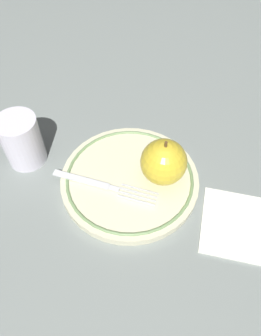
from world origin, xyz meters
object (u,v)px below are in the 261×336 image
apple_red_whole (164,162)px  fork (101,185)px  drinking_glass (22,140)px  napkin_folded (240,225)px  plate (130,178)px

apple_red_whole → fork: apple_red_whole is taller
drinking_glass → napkin_folded: (0.01, 0.41, -0.05)m
apple_red_whole → napkin_folded: apple_red_whole is taller
apple_red_whole → fork: size_ratio=0.47×
drinking_glass → napkin_folded: drinking_glass is taller
apple_red_whole → fork: 0.12m
fork → drinking_glass: (-0.03, -0.16, 0.03)m
plate → apple_red_whole: size_ratio=2.74×
plate → fork: 0.06m
drinking_glass → napkin_folded: bearing=88.0°
apple_red_whole → fork: (0.05, -0.10, -0.04)m
plate → napkin_folded: plate is taller
fork → drinking_glass: bearing=169.7°
apple_red_whole → drinking_glass: (0.03, -0.26, -0.01)m
fork → napkin_folded: (-0.01, 0.24, -0.02)m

